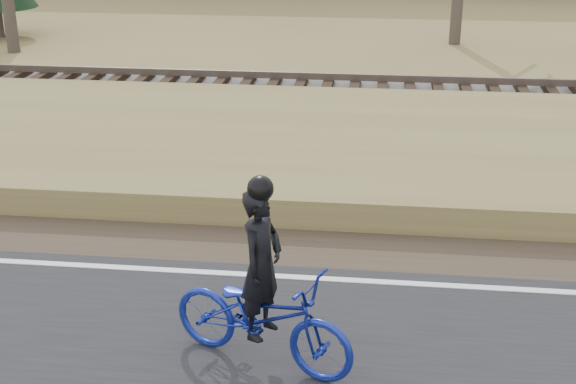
# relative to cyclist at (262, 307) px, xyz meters

# --- Properties ---
(shoulder) EXTENTS (120.00, 1.60, 0.04)m
(shoulder) POSITION_rel_cyclist_xyz_m (-4.27, 2.93, -0.70)
(shoulder) COLOR #473A2B
(shoulder) RESTS_ON ground
(embankment) EXTENTS (120.00, 5.00, 0.44)m
(embankment) POSITION_rel_cyclist_xyz_m (-4.27, 5.93, -0.50)
(embankment) COLOR olive
(embankment) RESTS_ON ground
(ballast) EXTENTS (120.00, 3.00, 0.45)m
(ballast) POSITION_rel_cyclist_xyz_m (-4.27, 9.73, -0.49)
(ballast) COLOR slate
(ballast) RESTS_ON ground
(railroad) EXTENTS (120.00, 2.40, 0.29)m
(railroad) POSITION_rel_cyclist_xyz_m (-4.27, 9.73, -0.19)
(railroad) COLOR black
(railroad) RESTS_ON ballast
(cyclist) EXTENTS (2.18, 1.41, 2.07)m
(cyclist) POSITION_rel_cyclist_xyz_m (0.00, 0.00, 0.00)
(cyclist) COLOR navy
(cyclist) RESTS_ON road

